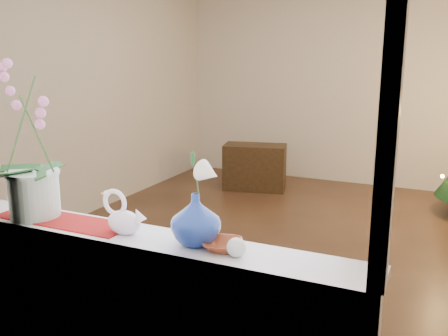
{
  "coord_description": "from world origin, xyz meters",
  "views": [
    {
      "loc": [
        1.27,
        -4.08,
        1.7
      ],
      "look_at": [
        0.01,
        -1.4,
        1.01
      ],
      "focal_mm": 40.0,
      "sensor_mm": 36.0,
      "label": 1
    }
  ],
  "objects_px": {
    "orchid_pot": "(29,141)",
    "amber_dish": "(223,246)",
    "blue_vase": "(196,215)",
    "paperweight": "(236,247)",
    "side_table": "(255,167)",
    "swan": "(124,213)"
  },
  "relations": [
    {
      "from": "orchid_pot",
      "to": "amber_dish",
      "type": "xyz_separation_m",
      "value": [
        1.0,
        0.01,
        -0.36
      ]
    },
    {
      "from": "blue_vase",
      "to": "paperweight",
      "type": "bearing_deg",
      "value": -14.18
    },
    {
      "from": "amber_dish",
      "to": "side_table",
      "type": "xyz_separation_m",
      "value": [
        -1.44,
        4.02,
        -0.65
      ]
    },
    {
      "from": "swan",
      "to": "paperweight",
      "type": "distance_m",
      "value": 0.55
    },
    {
      "from": "swan",
      "to": "blue_vase",
      "type": "xyz_separation_m",
      "value": [
        0.34,
        0.03,
        0.03
      ]
    },
    {
      "from": "paperweight",
      "to": "orchid_pot",
      "type": "bearing_deg",
      "value": 178.28
    },
    {
      "from": "blue_vase",
      "to": "side_table",
      "type": "height_order",
      "value": "blue_vase"
    },
    {
      "from": "orchid_pot",
      "to": "swan",
      "type": "xyz_separation_m",
      "value": [
        0.53,
        -0.01,
        -0.28
      ]
    },
    {
      "from": "blue_vase",
      "to": "side_table",
      "type": "xyz_separation_m",
      "value": [
        -1.31,
        4.0,
        -0.76
      ]
    },
    {
      "from": "blue_vase",
      "to": "side_table",
      "type": "distance_m",
      "value": 4.28
    },
    {
      "from": "amber_dish",
      "to": "paperweight",
      "type": "bearing_deg",
      "value": -27.98
    },
    {
      "from": "orchid_pot",
      "to": "blue_vase",
      "type": "relative_size",
      "value": 3.01
    },
    {
      "from": "swan",
      "to": "amber_dish",
      "type": "distance_m",
      "value": 0.48
    },
    {
      "from": "orchid_pot",
      "to": "paperweight",
      "type": "height_order",
      "value": "orchid_pot"
    },
    {
      "from": "paperweight",
      "to": "amber_dish",
      "type": "height_order",
      "value": "paperweight"
    },
    {
      "from": "blue_vase",
      "to": "amber_dish",
      "type": "distance_m",
      "value": 0.17
    },
    {
      "from": "orchid_pot",
      "to": "paperweight",
      "type": "xyz_separation_m",
      "value": [
        1.08,
        -0.03,
        -0.34
      ]
    },
    {
      "from": "paperweight",
      "to": "side_table",
      "type": "distance_m",
      "value": 4.38
    },
    {
      "from": "swan",
      "to": "paperweight",
      "type": "bearing_deg",
      "value": 15.92
    },
    {
      "from": "orchid_pot",
      "to": "paperweight",
      "type": "bearing_deg",
      "value": -1.72
    },
    {
      "from": "blue_vase",
      "to": "side_table",
      "type": "bearing_deg",
      "value": 108.15
    },
    {
      "from": "paperweight",
      "to": "amber_dish",
      "type": "distance_m",
      "value": 0.09
    }
  ]
}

